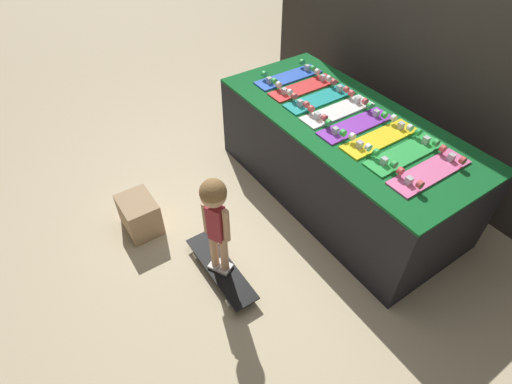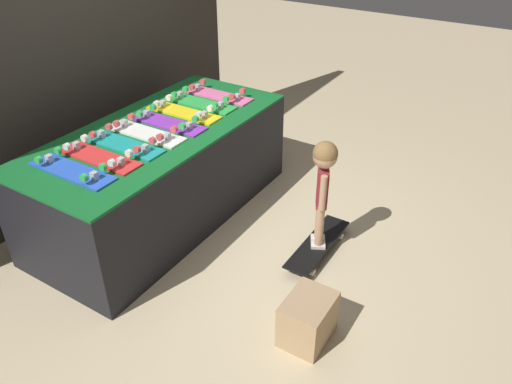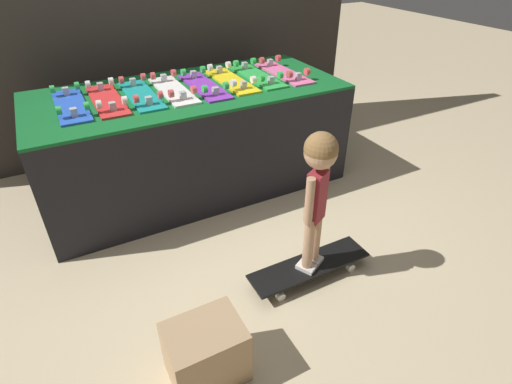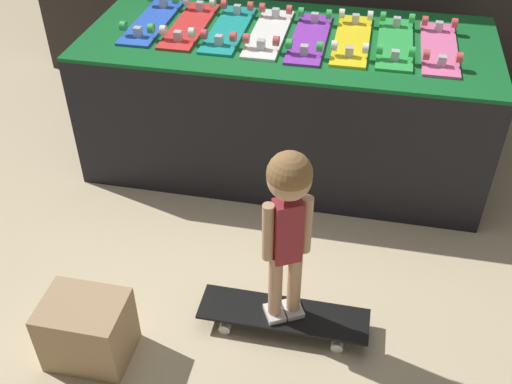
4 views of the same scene
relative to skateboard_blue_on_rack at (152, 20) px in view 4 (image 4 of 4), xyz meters
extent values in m
plane|color=beige|center=(0.80, -0.69, -0.81)|extent=(16.00, 16.00, 0.00)
cube|color=black|center=(0.80, -0.02, -0.43)|extent=(2.25, 1.01, 0.78)
cube|color=#146028|center=(0.80, -0.02, -0.03)|extent=(2.25, 1.01, 0.02)
cube|color=blue|center=(0.00, 0.00, -0.01)|extent=(0.19, 0.65, 0.01)
cube|color=#B7B7BC|center=(0.00, 0.22, 0.02)|extent=(0.04, 0.04, 0.05)
cube|color=#B7B7BC|center=(0.00, -0.22, 0.02)|extent=(0.04, 0.04, 0.05)
cylinder|color=green|center=(0.08, -0.22, 0.05)|extent=(0.03, 0.05, 0.05)
cylinder|color=green|center=(-0.08, -0.22, 0.05)|extent=(0.03, 0.05, 0.05)
cube|color=red|center=(0.23, -0.01, -0.01)|extent=(0.19, 0.65, 0.01)
cube|color=#B7B7BC|center=(0.23, 0.21, 0.02)|extent=(0.04, 0.04, 0.05)
cylinder|color=white|center=(0.31, 0.21, 0.05)|extent=(0.03, 0.05, 0.05)
cylinder|color=white|center=(0.15, 0.21, 0.05)|extent=(0.03, 0.05, 0.05)
cube|color=#B7B7BC|center=(0.23, -0.22, 0.02)|extent=(0.04, 0.04, 0.05)
cylinder|color=white|center=(0.31, -0.22, 0.05)|extent=(0.03, 0.05, 0.05)
cylinder|color=white|center=(0.15, -0.22, 0.05)|extent=(0.03, 0.05, 0.05)
cube|color=teal|center=(0.46, -0.02, -0.01)|extent=(0.19, 0.65, 0.01)
cube|color=#B7B7BC|center=(0.46, 0.20, 0.02)|extent=(0.04, 0.04, 0.05)
cylinder|color=#D84C4C|center=(0.53, 0.20, 0.05)|extent=(0.03, 0.05, 0.05)
cylinder|color=#D84C4C|center=(0.38, 0.20, 0.05)|extent=(0.03, 0.05, 0.05)
cube|color=#B7B7BC|center=(0.46, -0.23, 0.02)|extent=(0.04, 0.04, 0.05)
cylinder|color=#D84C4C|center=(0.53, -0.23, 0.05)|extent=(0.03, 0.05, 0.05)
cylinder|color=#D84C4C|center=(0.38, -0.23, 0.05)|extent=(0.03, 0.05, 0.05)
cube|color=white|center=(0.68, -0.02, -0.01)|extent=(0.19, 0.65, 0.01)
cube|color=#B7B7BC|center=(0.68, 0.19, 0.02)|extent=(0.04, 0.04, 0.05)
cylinder|color=#D84C4C|center=(0.76, 0.19, 0.05)|extent=(0.03, 0.05, 0.05)
cylinder|color=#D84C4C|center=(0.61, 0.19, 0.05)|extent=(0.03, 0.05, 0.05)
cube|color=#B7B7BC|center=(0.68, -0.24, 0.02)|extent=(0.04, 0.04, 0.05)
cylinder|color=#D84C4C|center=(0.76, -0.24, 0.05)|extent=(0.03, 0.05, 0.05)
cylinder|color=#D84C4C|center=(0.61, -0.24, 0.05)|extent=(0.03, 0.05, 0.05)
cube|color=purple|center=(0.91, -0.04, -0.01)|extent=(0.19, 0.65, 0.01)
cube|color=#B7B7BC|center=(0.91, 0.17, 0.02)|extent=(0.04, 0.04, 0.05)
cylinder|color=green|center=(0.99, 0.17, 0.05)|extent=(0.03, 0.05, 0.05)
cylinder|color=green|center=(0.83, 0.17, 0.05)|extent=(0.03, 0.05, 0.05)
cube|color=#B7B7BC|center=(0.91, -0.26, 0.02)|extent=(0.04, 0.04, 0.05)
cylinder|color=green|center=(0.99, -0.26, 0.05)|extent=(0.03, 0.05, 0.05)
cylinder|color=green|center=(0.83, -0.26, 0.05)|extent=(0.03, 0.05, 0.05)
cube|color=yellow|center=(1.14, -0.02, -0.01)|extent=(0.19, 0.65, 0.01)
cube|color=#B7B7BC|center=(1.14, 0.20, 0.02)|extent=(0.04, 0.04, 0.05)
cylinder|color=white|center=(1.22, 0.20, 0.05)|extent=(0.03, 0.05, 0.05)
cylinder|color=white|center=(1.06, 0.20, 0.05)|extent=(0.03, 0.05, 0.05)
cube|color=#B7B7BC|center=(1.14, -0.23, 0.02)|extent=(0.04, 0.04, 0.05)
cylinder|color=white|center=(1.22, -0.23, 0.05)|extent=(0.03, 0.05, 0.05)
cylinder|color=white|center=(1.06, -0.23, 0.05)|extent=(0.03, 0.05, 0.05)
cube|color=green|center=(1.37, -0.01, -0.01)|extent=(0.19, 0.65, 0.01)
cube|color=#B7B7BC|center=(1.37, 0.20, 0.02)|extent=(0.04, 0.04, 0.05)
cylinder|color=green|center=(1.45, 0.20, 0.05)|extent=(0.03, 0.05, 0.05)
cylinder|color=green|center=(1.29, 0.20, 0.05)|extent=(0.03, 0.05, 0.05)
cube|color=#B7B7BC|center=(1.37, -0.23, 0.02)|extent=(0.04, 0.04, 0.05)
cylinder|color=green|center=(1.45, -0.23, 0.05)|extent=(0.03, 0.05, 0.05)
cylinder|color=green|center=(1.29, -0.23, 0.05)|extent=(0.03, 0.05, 0.05)
cube|color=pink|center=(1.60, -0.03, -0.01)|extent=(0.19, 0.65, 0.01)
cube|color=#B7B7BC|center=(1.60, 0.19, 0.02)|extent=(0.04, 0.04, 0.05)
cylinder|color=#D84C4C|center=(1.67, 0.19, 0.05)|extent=(0.03, 0.05, 0.05)
cylinder|color=#D84C4C|center=(1.52, 0.19, 0.05)|extent=(0.03, 0.05, 0.05)
cube|color=#B7B7BC|center=(1.60, -0.25, 0.02)|extent=(0.04, 0.04, 0.05)
cylinder|color=#D84C4C|center=(1.67, -0.25, 0.05)|extent=(0.03, 0.05, 0.05)
cylinder|color=#D84C4C|center=(1.52, -0.25, 0.05)|extent=(0.03, 0.05, 0.05)
cube|color=black|center=(1.01, -1.35, -0.73)|extent=(0.76, 0.20, 0.01)
cube|color=#B7B7BC|center=(1.26, -1.35, -0.76)|extent=(0.04, 0.04, 0.05)
cylinder|color=white|center=(1.26, -1.27, -0.79)|extent=(0.05, 0.03, 0.05)
cylinder|color=white|center=(1.26, -1.44, -0.79)|extent=(0.05, 0.03, 0.05)
cube|color=#B7B7BC|center=(0.76, -1.35, -0.76)|extent=(0.04, 0.04, 0.05)
cylinder|color=white|center=(0.76, -1.27, -0.79)|extent=(0.05, 0.03, 0.05)
cylinder|color=white|center=(0.76, -1.44, -0.79)|extent=(0.05, 0.03, 0.05)
cube|color=silver|center=(1.05, -1.33, -0.71)|extent=(0.12, 0.13, 0.03)
cylinder|color=tan|center=(1.05, -1.33, -0.53)|extent=(0.06, 0.06, 0.34)
cube|color=silver|center=(0.97, -1.37, -0.71)|extent=(0.12, 0.13, 0.03)
cylinder|color=tan|center=(0.97, -1.37, -0.53)|extent=(0.06, 0.06, 0.34)
cube|color=maroon|center=(1.01, -1.35, -0.24)|extent=(0.13, 0.12, 0.30)
cylinder|color=tan|center=(1.08, -1.32, -0.22)|extent=(0.05, 0.05, 0.27)
cylinder|color=tan|center=(0.94, -1.39, -0.22)|extent=(0.05, 0.05, 0.27)
sphere|color=tan|center=(1.01, -1.35, 0.02)|extent=(0.17, 0.17, 0.17)
sphere|color=olive|center=(1.01, -1.35, 0.05)|extent=(0.17, 0.17, 0.17)
cube|color=tan|center=(0.23, -1.66, -0.66)|extent=(0.34, 0.26, 0.31)
camera|label=1|loc=(2.64, -2.13, 1.72)|focal=28.00mm
camera|label=2|loc=(-1.77, -2.53, 1.64)|focal=35.00mm
camera|label=3|loc=(-0.09, -2.76, 0.94)|focal=28.00mm
camera|label=4|loc=(1.24, -3.09, 1.34)|focal=42.00mm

